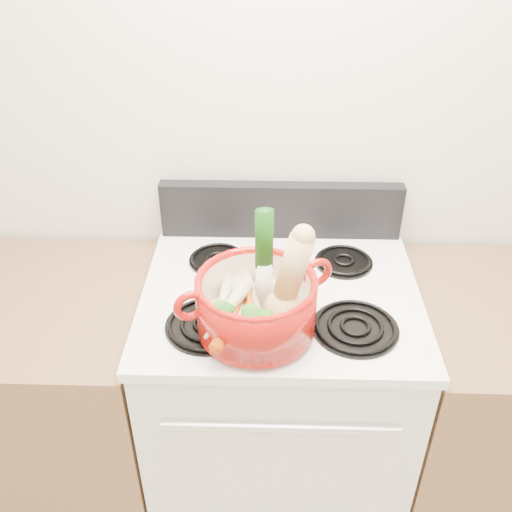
{
  "coord_description": "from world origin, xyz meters",
  "views": [
    {
      "loc": [
        -0.03,
        0.12,
        1.93
      ],
      "look_at": [
        -0.06,
        1.2,
        1.2
      ],
      "focal_mm": 40.0,
      "sensor_mm": 36.0,
      "label": 1
    }
  ],
  "objects_px": {
    "stove_body": "(277,408)",
    "dutch_oven": "(256,304)",
    "leek": "(264,258)",
    "squash": "(285,281)"
  },
  "relations": [
    {
      "from": "leek",
      "to": "dutch_oven",
      "type": "bearing_deg",
      "value": -118.77
    },
    {
      "from": "stove_body",
      "to": "leek",
      "type": "xyz_separation_m",
      "value": [
        -0.05,
        -0.12,
        0.68
      ]
    },
    {
      "from": "stove_body",
      "to": "leek",
      "type": "relative_size",
      "value": 3.15
    },
    {
      "from": "squash",
      "to": "leek",
      "type": "relative_size",
      "value": 0.88
    },
    {
      "from": "dutch_oven",
      "to": "leek",
      "type": "relative_size",
      "value": 1.02
    },
    {
      "from": "leek",
      "to": "squash",
      "type": "bearing_deg",
      "value": -63.16
    },
    {
      "from": "squash",
      "to": "leek",
      "type": "bearing_deg",
      "value": 146.38
    },
    {
      "from": "stove_body",
      "to": "dutch_oven",
      "type": "relative_size",
      "value": 3.1
    },
    {
      "from": "dutch_oven",
      "to": "leek",
      "type": "distance_m",
      "value": 0.12
    },
    {
      "from": "squash",
      "to": "dutch_oven",
      "type": "bearing_deg",
      "value": -173.16
    }
  ]
}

